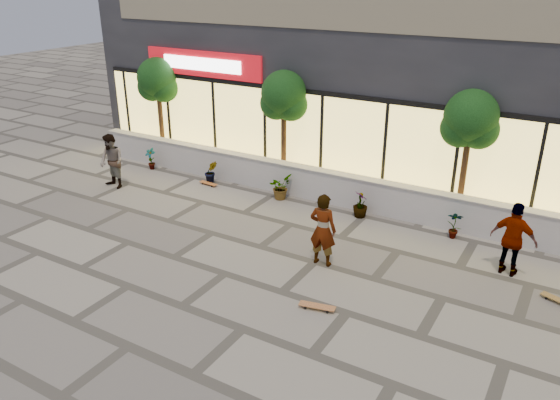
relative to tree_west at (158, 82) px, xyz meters
The scene contains 17 objects.
ground 12.21m from the tree_west, 40.55° to the right, with size 80.00×80.00×0.00m, color gray.
planter_wall 9.36m from the tree_west, ahead, with size 22.00×0.42×1.04m.
retail_building 10.27m from the tree_west, 28.00° to the left, with size 24.00×9.17×8.50m.
shrub_a 2.91m from the tree_west, 68.20° to the right, with size 0.43×0.29×0.81m, color black.
shrub_b 4.37m from the tree_west, 20.75° to the right, with size 0.45×0.36×0.81m, color black.
shrub_c 6.74m from the tree_west, 11.58° to the right, with size 0.73×0.63×0.81m, color black.
shrub_d 9.35m from the tree_west, ahead, with size 0.45×0.45×0.81m, color black.
shrub_e 12.05m from the tree_west, ahead, with size 0.43×0.29×0.81m, color black.
tree_west is the anchor object (origin of this frame).
tree_midwest 5.50m from the tree_west, ahead, with size 1.60×1.50×3.92m.
tree_mideast 11.50m from the tree_west, ahead, with size 1.60×1.50×3.92m.
skater_center 10.39m from the tree_west, 25.58° to the right, with size 0.70×0.46×1.91m, color white.
skater_left 3.95m from the tree_west, 77.90° to the right, with size 0.91×0.71×1.87m, color tan.
skater_right_near 13.74m from the tree_west, 10.73° to the right, with size 1.10×0.46×1.88m, color silver.
skateboard_center 12.17m from the tree_west, 32.09° to the right, with size 0.84×0.38×0.10m.
skateboard_left 4.69m from the tree_west, 24.10° to the right, with size 0.72×0.25×0.09m.
skateboard_right_near 15.21m from the tree_west, 12.76° to the right, with size 0.79×0.45×0.09m.
Camera 1 is at (5.46, -7.71, 6.91)m, focal length 35.00 mm.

